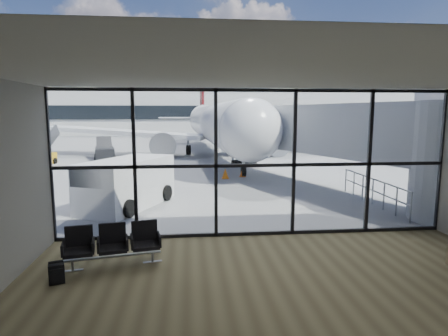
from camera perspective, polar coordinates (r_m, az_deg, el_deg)
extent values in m
plane|color=slate|center=(51.29, -3.18, 4.04)|extent=(220.00, 220.00, 0.00)
cube|color=brown|center=(8.28, 9.75, -18.75)|extent=(12.00, 8.00, 0.01)
cube|color=silver|center=(7.43, 10.62, 13.92)|extent=(12.00, 8.00, 0.02)
cube|color=#AAAAA5|center=(3.99, 26.23, -14.66)|extent=(12.00, 0.02, 4.50)
cube|color=white|center=(11.39, 4.79, 0.66)|extent=(12.00, 0.04, 4.50)
cube|color=black|center=(11.88, 4.66, -9.88)|extent=(12.00, 0.12, 0.10)
cube|color=black|center=(11.39, 4.78, 0.41)|extent=(12.00, 0.12, 0.10)
cube|color=black|center=(11.31, 4.92, 11.72)|extent=(12.00, 0.12, 0.10)
cube|color=black|center=(11.90, -24.97, 0.24)|extent=(0.10, 0.12, 4.50)
cube|color=black|center=(11.32, -13.45, 0.41)|extent=(0.10, 0.12, 4.50)
cube|color=black|center=(11.24, -1.25, 0.58)|extent=(0.10, 0.12, 4.50)
cube|color=black|center=(11.66, 10.60, 0.72)|extent=(0.10, 0.12, 4.50)
cube|color=black|center=(12.53, 21.21, 0.82)|extent=(0.10, 0.12, 4.50)
cube|color=black|center=(13.78, 30.17, 0.88)|extent=(0.10, 0.12, 4.50)
cube|color=#B0B2B6|center=(20.22, 13.58, 5.89)|extent=(7.45, 14.81, 2.40)
cube|color=#B0B2B6|center=(26.41, 3.11, 6.61)|extent=(2.60, 2.20, 2.60)
cylinder|color=gray|center=(26.45, 1.36, 2.06)|extent=(0.20, 0.20, 1.80)
cylinder|color=gray|center=(26.68, 4.77, 2.08)|extent=(0.20, 0.20, 1.80)
cylinder|color=black|center=(26.63, 3.06, 0.68)|extent=(1.80, 0.56, 0.56)
cylinder|color=gray|center=(14.49, 26.56, -5.39)|extent=(0.06, 0.06, 1.10)
cylinder|color=gray|center=(15.24, 24.77, -4.64)|extent=(0.06, 0.06, 1.10)
cylinder|color=gray|center=(16.00, 23.16, -3.96)|extent=(0.06, 0.06, 1.10)
cylinder|color=gray|center=(16.78, 21.70, -3.34)|extent=(0.06, 0.06, 1.10)
cylinder|color=gray|center=(17.57, 20.37, -2.77)|extent=(0.06, 0.06, 1.10)
cylinder|color=gray|center=(18.37, 19.16, -2.25)|extent=(0.06, 0.06, 1.10)
cylinder|color=gray|center=(19.18, 18.05, -1.77)|extent=(0.06, 0.06, 1.10)
cylinder|color=gray|center=(16.69, 21.80, -1.55)|extent=(0.06, 5.40, 0.06)
cylinder|color=gray|center=(16.77, 21.71, -3.17)|extent=(0.06, 5.40, 0.06)
cube|color=beige|center=(73.14, -3.90, 8.42)|extent=(80.00, 12.00, 8.00)
cube|color=black|center=(67.04, -3.75, 8.44)|extent=(80.00, 0.20, 2.40)
cube|color=beige|center=(76.85, -23.35, 11.87)|extent=(10.00, 8.00, 3.00)
cube|color=beige|center=(75.98, 10.08, 12.08)|extent=(6.00, 6.00, 2.00)
cylinder|color=#382619|center=(91.00, -29.58, 5.78)|extent=(0.50, 0.50, 3.06)
sphere|color=black|center=(90.98, -29.75, 8.13)|extent=(5.61, 5.61, 5.61)
cylinder|color=#382619|center=(88.72, -26.03, 6.09)|extent=(0.50, 0.50, 3.42)
sphere|color=black|center=(88.72, -26.20, 8.79)|extent=(6.27, 6.27, 6.27)
cylinder|color=#382619|center=(86.82, -22.29, 6.05)|extent=(0.50, 0.50, 2.70)
sphere|color=black|center=(86.79, -22.41, 8.22)|extent=(4.95, 4.95, 4.95)
cylinder|color=#382619|center=(85.28, -18.41, 6.33)|extent=(0.50, 0.50, 3.06)
sphere|color=black|center=(85.26, -18.53, 8.84)|extent=(5.61, 5.61, 5.61)
cylinder|color=#382619|center=(84.14, -14.41, 6.59)|extent=(0.50, 0.50, 3.42)
sphere|color=black|center=(84.15, -14.51, 9.44)|extent=(6.27, 6.27, 6.27)
cube|color=gray|center=(9.88, -16.50, -12.76)|extent=(2.30, 0.53, 0.04)
cube|color=black|center=(9.85, -21.26, -11.81)|extent=(0.76, 0.73, 0.08)
cube|color=black|center=(10.04, -21.21, -9.77)|extent=(0.66, 0.20, 0.58)
cube|color=black|center=(9.81, -16.55, -11.67)|extent=(0.76, 0.73, 0.08)
cube|color=black|center=(10.00, -16.62, -9.62)|extent=(0.66, 0.20, 0.58)
cube|color=black|center=(9.83, -11.84, -11.45)|extent=(0.76, 0.73, 0.08)
cube|color=black|center=(10.02, -12.03, -9.41)|extent=(0.66, 0.20, 0.58)
cylinder|color=gray|center=(9.98, -22.09, -13.63)|extent=(0.06, 0.06, 0.26)
cylinder|color=gray|center=(9.96, -10.85, -13.20)|extent=(0.06, 0.06, 0.26)
cube|color=black|center=(9.40, -24.15, -14.50)|extent=(0.38, 0.31, 0.45)
cube|color=black|center=(9.29, -24.13, -14.79)|extent=(0.27, 0.15, 0.31)
cylinder|color=black|center=(9.42, -24.25, -12.99)|extent=(0.32, 0.18, 0.08)
cylinder|color=silver|center=(34.60, -0.99, 6.78)|extent=(4.91, 28.81, 3.54)
sphere|color=silver|center=(20.47, 4.07, 5.75)|extent=(3.54, 3.54, 3.54)
cone|color=silver|center=(51.23, -3.36, 7.56)|extent=(3.81, 5.90, 3.54)
cube|color=black|center=(21.01, 3.75, 7.12)|extent=(2.16, 1.25, 0.48)
cube|color=silver|center=(35.52, -14.36, 5.25)|extent=(14.69, 6.91, 1.13)
cylinder|color=black|center=(33.48, -9.27, 3.59)|extent=(2.16, 3.34, 2.01)
cube|color=silver|center=(50.59, -6.80, 7.62)|extent=(5.46, 2.54, 0.17)
cube|color=silver|center=(37.45, 11.31, 5.49)|extent=(14.56, 8.12, 1.13)
cylinder|color=black|center=(34.74, 7.39, 3.80)|extent=(2.16, 3.34, 2.01)
cube|color=silver|center=(51.11, 0.13, 7.68)|extent=(5.52, 3.00, 0.17)
cube|color=#5F0D10|center=(51.29, -3.39, 11.09)|extent=(0.46, 3.64, 5.73)
cylinder|color=gray|center=(22.53, 2.98, 0.38)|extent=(0.19, 0.19, 1.34)
cylinder|color=black|center=(22.58, 2.97, -0.47)|extent=(0.27, 0.68, 0.67)
cylinder|color=black|center=(34.99, -5.44, 2.76)|extent=(0.47, 0.94, 0.92)
cylinder|color=black|center=(35.65, 3.20, 2.89)|extent=(0.47, 0.94, 0.92)
cube|color=silver|center=(15.71, -14.47, -2.22)|extent=(3.63, 4.85, 1.94)
cube|color=black|center=(14.31, -18.21, -1.21)|extent=(2.16, 1.83, 0.68)
cylinder|color=black|center=(15.28, -20.46, -5.18)|extent=(0.50, 0.72, 0.68)
cylinder|color=black|center=(14.13, -14.39, -5.98)|extent=(0.50, 0.72, 0.68)
cylinder|color=black|center=(17.54, -14.39, -3.23)|extent=(0.50, 0.72, 0.68)
cylinder|color=black|center=(16.56, -8.80, -3.74)|extent=(0.50, 0.72, 0.68)
cube|color=black|center=(31.61, -17.71, 2.05)|extent=(2.07, 3.28, 1.01)
cube|color=black|center=(32.76, -17.80, 3.59)|extent=(1.75, 2.73, 1.04)
cylinder|color=black|center=(30.64, -18.97, 1.24)|extent=(0.31, 0.54, 0.51)
cylinder|color=black|center=(30.66, -16.33, 1.36)|extent=(0.31, 0.54, 0.51)
cylinder|color=black|center=(32.65, -18.96, 1.65)|extent=(0.31, 0.54, 0.51)
cylinder|color=black|center=(32.67, -16.47, 1.76)|extent=(0.31, 0.54, 0.51)
cube|color=gold|center=(30.67, -26.65, 1.19)|extent=(2.12, 3.07, 0.80)
cube|color=gray|center=(31.24, -26.00, 3.48)|extent=(1.82, 2.51, 1.49)
cylinder|color=black|center=(30.30, -28.91, 0.52)|extent=(0.28, 0.47, 0.44)
cylinder|color=black|center=(29.42, -26.33, 0.50)|extent=(0.28, 0.47, 0.44)
cylinder|color=black|center=(31.97, -26.89, 1.01)|extent=(0.28, 0.47, 0.44)
cylinder|color=black|center=(31.13, -24.39, 1.00)|extent=(0.28, 0.47, 0.44)
cube|color=orange|center=(22.39, -10.46, -1.49)|extent=(0.47, 0.47, 0.03)
cone|color=orange|center=(22.34, -10.48, -0.69)|extent=(0.45, 0.45, 0.67)
cube|color=#DD590B|center=(22.59, 2.83, -1.28)|extent=(0.38, 0.38, 0.03)
cone|color=#DD590B|center=(22.55, 2.83, -0.64)|extent=(0.36, 0.36, 0.54)
cube|color=orange|center=(21.94, 0.19, -1.56)|extent=(0.41, 0.41, 0.03)
cone|color=orange|center=(21.89, 0.19, -0.83)|extent=(0.39, 0.39, 0.59)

